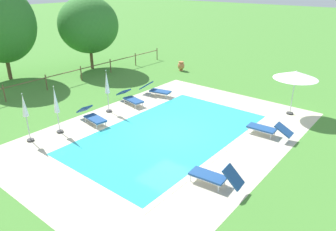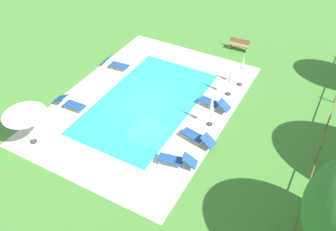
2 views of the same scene
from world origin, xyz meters
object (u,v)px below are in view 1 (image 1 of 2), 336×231
at_px(sun_lounger_north_near_steps, 92,116).
at_px(patio_umbrella_closed_row_west, 56,103).
at_px(sun_lounger_south_near_corner, 156,90).
at_px(tree_west_mid, 88,25).
at_px(terracotta_urn_near_fence, 181,66).
at_px(tree_far_west, 0,24).
at_px(sun_lounger_north_mid, 268,129).
at_px(sun_lounger_north_far, 130,98).
at_px(patio_umbrella_closed_row_centre, 25,110).
at_px(patio_umbrella_closed_row_mid_west, 107,85).
at_px(sun_lounger_north_end, 215,176).
at_px(patio_umbrella_open_foreground, 296,75).

height_order(sun_lounger_north_near_steps, patio_umbrella_closed_row_west, patio_umbrella_closed_row_west).
bearing_deg(sun_lounger_south_near_corner, patio_umbrella_closed_row_west, 178.85).
relative_size(sun_lounger_north_near_steps, tree_west_mid, 0.37).
distance_m(terracotta_urn_near_fence, tree_far_west, 13.20).
height_order(terracotta_urn_near_fence, tree_west_mid, tree_west_mid).
distance_m(sun_lounger_north_near_steps, tree_west_mid, 11.30).
bearing_deg(sun_lounger_north_mid, sun_lounger_north_far, 97.51).
height_order(patio_umbrella_closed_row_centre, terracotta_urn_near_fence, patio_umbrella_closed_row_centre).
height_order(sun_lounger_north_mid, sun_lounger_south_near_corner, sun_lounger_south_near_corner).
bearing_deg(terracotta_urn_near_fence, sun_lounger_north_far, -164.92).
height_order(sun_lounger_north_mid, patio_umbrella_closed_row_west, patio_umbrella_closed_row_west).
distance_m(patio_umbrella_closed_row_mid_west, tree_west_mid, 9.81).
bearing_deg(patio_umbrella_closed_row_mid_west, sun_lounger_north_far, -1.98).
relative_size(sun_lounger_north_end, sun_lounger_south_near_corner, 0.94).
xyz_separation_m(sun_lounger_north_far, patio_umbrella_closed_row_centre, (-6.17, 0.20, 1.16)).
xyz_separation_m(terracotta_urn_near_fence, tree_west_mid, (-4.00, 6.00, 3.05)).
distance_m(sun_lounger_north_near_steps, sun_lounger_north_mid, 8.61).
relative_size(sun_lounger_north_near_steps, sun_lounger_north_end, 1.06).
distance_m(sun_lounger_south_near_corner, tree_far_west, 11.85).
distance_m(sun_lounger_south_near_corner, tree_west_mid, 9.00).
height_order(sun_lounger_north_near_steps, patio_umbrella_closed_row_centre, patio_umbrella_closed_row_centre).
height_order(patio_umbrella_open_foreground, patio_umbrella_closed_row_mid_west, patio_umbrella_open_foreground).
height_order(sun_lounger_north_end, patio_umbrella_closed_row_mid_west, patio_umbrella_closed_row_mid_west).
distance_m(sun_lounger_north_mid, tree_west_mid, 16.51).
distance_m(sun_lounger_north_near_steps, sun_lounger_south_near_corner, 5.16).
distance_m(sun_lounger_north_near_steps, patio_umbrella_open_foreground, 10.66).
xyz_separation_m(patio_umbrella_closed_row_centre, terracotta_urn_near_fence, (13.87, 1.87, -1.13)).
bearing_deg(sun_lounger_north_far, patio_umbrella_closed_row_centre, 178.10).
bearing_deg(patio_umbrella_closed_row_centre, patio_umbrella_closed_row_west, -11.80).
height_order(patio_umbrella_closed_row_centre, tree_far_west, tree_far_west).
distance_m(patio_umbrella_open_foreground, patio_umbrella_closed_row_west, 11.99).
height_order(sun_lounger_north_end, patio_umbrella_closed_row_centre, patio_umbrella_closed_row_centre).
height_order(sun_lounger_north_mid, patio_umbrella_closed_row_centre, patio_umbrella_closed_row_centre).
distance_m(sun_lounger_north_mid, tree_far_west, 18.88).
bearing_deg(sun_lounger_north_end, sun_lounger_north_mid, 1.61).
bearing_deg(sun_lounger_north_near_steps, patio_umbrella_closed_row_west, 169.44).
height_order(sun_lounger_north_near_steps, tree_west_mid, tree_west_mid).
bearing_deg(patio_umbrella_closed_row_west, patio_umbrella_closed_row_mid_west, 2.38).
distance_m(sun_lounger_north_near_steps, sun_lounger_north_far, 3.15).
bearing_deg(terracotta_urn_near_fence, tree_west_mid, 123.72).
distance_m(patio_umbrella_closed_row_mid_west, tree_far_west, 10.60).
height_order(sun_lounger_south_near_corner, patio_umbrella_closed_row_mid_west, patio_umbrella_closed_row_mid_west).
distance_m(sun_lounger_north_mid, sun_lounger_south_near_corner, 7.77).
xyz_separation_m(sun_lounger_north_near_steps, sun_lounger_north_end, (-0.75, -7.67, 0.02)).
height_order(patio_umbrella_open_foreground, patio_umbrella_closed_row_west, patio_umbrella_open_foreground).
xyz_separation_m(sun_lounger_north_near_steps, sun_lounger_south_near_corner, (5.16, 0.18, 0.00)).
bearing_deg(sun_lounger_south_near_corner, sun_lounger_north_mid, -97.32).
distance_m(sun_lounger_south_near_corner, patio_umbrella_closed_row_west, 6.95).
bearing_deg(tree_west_mid, patio_umbrella_closed_row_west, -136.26).
bearing_deg(patio_umbrella_closed_row_mid_west, patio_umbrella_closed_row_west, -177.62).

